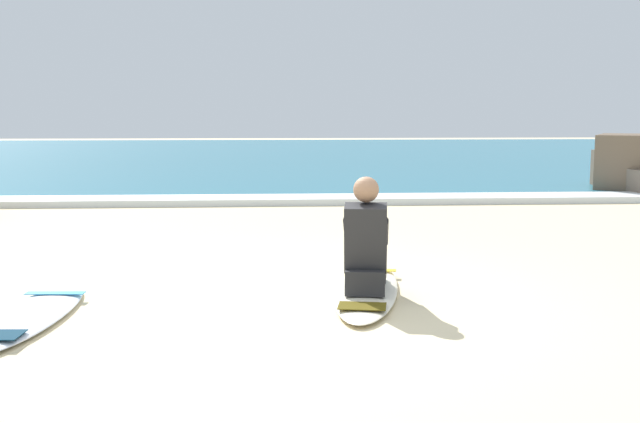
# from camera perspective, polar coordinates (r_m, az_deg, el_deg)

# --- Properties ---
(ground_plane) EXTENTS (80.00, 80.00, 0.00)m
(ground_plane) POSITION_cam_1_polar(r_m,az_deg,el_deg) (6.07, -2.15, -7.06)
(ground_plane) COLOR beige
(sea) EXTENTS (80.00, 28.00, 0.10)m
(sea) POSITION_cam_1_polar(r_m,az_deg,el_deg) (26.42, -3.39, 4.32)
(sea) COLOR teal
(sea) RESTS_ON ground
(breaking_foam) EXTENTS (80.00, 0.90, 0.11)m
(breaking_foam) POSITION_cam_1_polar(r_m,az_deg,el_deg) (12.77, -3.00, 0.90)
(breaking_foam) COLOR white
(breaking_foam) RESTS_ON ground
(surfboard_main) EXTENTS (0.91, 2.26, 0.08)m
(surfboard_main) POSITION_cam_1_polar(r_m,az_deg,el_deg) (6.41, 3.62, -5.96)
(surfboard_main) COLOR #EFE5C6
(surfboard_main) RESTS_ON ground
(surfer_seated) EXTENTS (0.44, 0.74, 0.95)m
(surfer_seated) POSITION_cam_1_polar(r_m,az_deg,el_deg) (6.14, 3.52, -2.72)
(surfer_seated) COLOR #232326
(surfer_seated) RESTS_ON surfboard_main
(surfboard_spare_near) EXTENTS (0.64, 1.95, 0.08)m
(surfboard_spare_near) POSITION_cam_1_polar(r_m,az_deg,el_deg) (5.99, -21.31, -7.41)
(surfboard_spare_near) COLOR silver
(surfboard_spare_near) RESTS_ON ground
(rock_outcrop_distant) EXTENTS (2.15, 2.14, 1.12)m
(rock_outcrop_distant) POSITION_cam_1_polar(r_m,az_deg,el_deg) (15.60, 23.20, 2.91)
(rock_outcrop_distant) COLOR #756656
(rock_outcrop_distant) RESTS_ON ground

